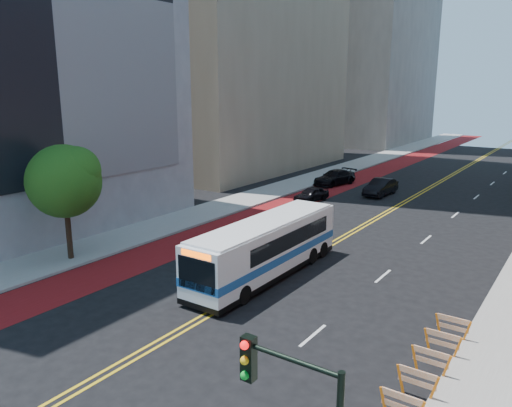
{
  "coord_description": "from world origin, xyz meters",
  "views": [
    {
      "loc": [
        13.48,
        -10.79,
        10.03
      ],
      "look_at": [
        0.58,
        8.0,
        4.65
      ],
      "focal_mm": 35.0,
      "sensor_mm": 36.0,
      "label": 1
    }
  ],
  "objects_px": {
    "transit_bus": "(267,247)",
    "car_b": "(381,187)",
    "car_a": "(311,194)",
    "car_c": "(335,178)",
    "street_tree": "(65,178)"
  },
  "relations": [
    {
      "from": "car_b",
      "to": "transit_bus",
      "type": "bearing_deg",
      "value": -81.46
    },
    {
      "from": "car_b",
      "to": "car_c",
      "type": "bearing_deg",
      "value": 161.98
    },
    {
      "from": "transit_bus",
      "to": "street_tree",
      "type": "bearing_deg",
      "value": -157.24
    },
    {
      "from": "street_tree",
      "to": "transit_bus",
      "type": "xyz_separation_m",
      "value": [
        10.78,
        4.53,
        -3.3
      ]
    },
    {
      "from": "transit_bus",
      "to": "car_c",
      "type": "height_order",
      "value": "transit_bus"
    },
    {
      "from": "transit_bus",
      "to": "car_b",
      "type": "relative_size",
      "value": 2.39
    },
    {
      "from": "car_a",
      "to": "car_b",
      "type": "xyz_separation_m",
      "value": [
        4.15,
        5.93,
        0.14
      ]
    },
    {
      "from": "transit_bus",
      "to": "car_a",
      "type": "xyz_separation_m",
      "value": [
        -6.54,
        17.2,
        -0.98
      ]
    },
    {
      "from": "car_b",
      "to": "car_c",
      "type": "xyz_separation_m",
      "value": [
        -5.81,
        2.19,
        -0.01
      ]
    },
    {
      "from": "transit_bus",
      "to": "car_a",
      "type": "relative_size",
      "value": 3.02
    },
    {
      "from": "street_tree",
      "to": "transit_bus",
      "type": "relative_size",
      "value": 0.6
    },
    {
      "from": "car_a",
      "to": "car_c",
      "type": "height_order",
      "value": "car_c"
    },
    {
      "from": "street_tree",
      "to": "car_a",
      "type": "distance_m",
      "value": 22.55
    },
    {
      "from": "street_tree",
      "to": "car_b",
      "type": "height_order",
      "value": "street_tree"
    },
    {
      "from": "car_c",
      "to": "transit_bus",
      "type": "bearing_deg",
      "value": -59.1
    }
  ]
}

